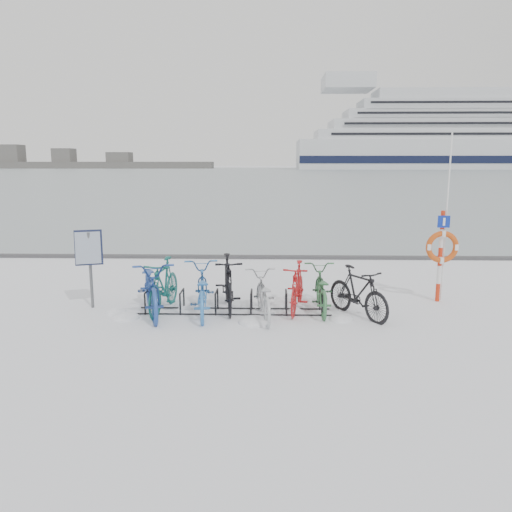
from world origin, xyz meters
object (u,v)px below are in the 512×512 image
object	(u,v)px
info_board	(89,252)
lifebuoy_station	(442,247)
bike_rack	(234,304)
cruise_ferry	(464,139)

from	to	relation	value
info_board	lifebuoy_station	xyz separation A→B (m)	(7.56, 0.68, 0.03)
bike_rack	info_board	size ratio (longest dim) A/B	2.38
bike_rack	info_board	world-z (taller)	info_board
bike_rack	cruise_ferry	xyz separation A→B (m)	(88.29, 223.96, 13.41)
info_board	cruise_ferry	world-z (taller)	cruise_ferry
bike_rack	lifebuoy_station	world-z (taller)	lifebuoy_station
bike_rack	lifebuoy_station	distance (m)	4.71
lifebuoy_station	cruise_ferry	xyz separation A→B (m)	(83.79, 223.05, 12.35)
bike_rack	info_board	bearing A→B (deg)	175.70
bike_rack	cruise_ferry	world-z (taller)	cruise_ferry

